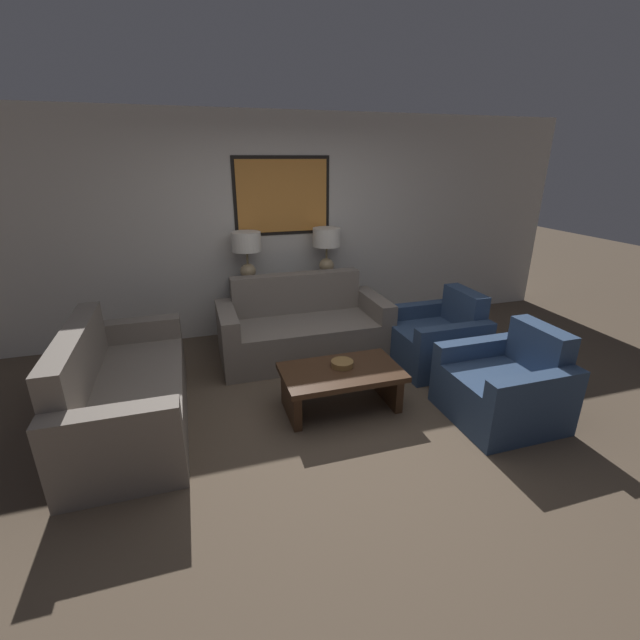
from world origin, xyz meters
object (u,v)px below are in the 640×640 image
object	(u,v)px
couch_by_side	(124,394)
armchair_near_camera	(504,387)
console_table	(289,306)
table_lamp_left	(247,248)
armchair_near_back_wall	(437,340)
table_lamp_right	(327,244)
couch_by_back_wall	(303,330)
decorative_bowl	(342,364)
coffee_table	(341,380)

from	to	relation	value
couch_by_side	armchair_near_camera	world-z (taller)	couch_by_side
console_table	table_lamp_left	world-z (taller)	table_lamp_left
couch_by_side	armchair_near_back_wall	distance (m)	3.12
table_lamp_right	couch_by_back_wall	bearing A→B (deg)	-126.11
console_table	couch_by_back_wall	size ratio (longest dim) A/B	0.77
table_lamp_right	armchair_near_camera	world-z (taller)	table_lamp_right
decorative_bowl	table_lamp_right	bearing A→B (deg)	76.47
couch_by_back_wall	decorative_bowl	distance (m)	1.13
table_lamp_right	decorative_bowl	world-z (taller)	table_lamp_right
armchair_near_camera	couch_by_back_wall	bearing A→B (deg)	127.58
couch_by_back_wall	couch_by_side	distance (m)	2.00
table_lamp_right	armchair_near_camera	distance (m)	2.68
couch_by_side	coffee_table	world-z (taller)	couch_by_side
table_lamp_right	couch_by_side	xyz separation A→B (m)	(-2.28, -1.58, -0.84)
armchair_near_back_wall	armchair_near_camera	world-z (taller)	same
decorative_bowl	armchair_near_back_wall	bearing A→B (deg)	20.68
decorative_bowl	armchair_near_back_wall	size ratio (longest dim) A/B	0.23
table_lamp_right	couch_by_back_wall	size ratio (longest dim) A/B	0.32
couch_by_side	armchair_near_back_wall	xyz separation A→B (m)	(3.11, 0.26, -0.02)
decorative_bowl	armchair_near_camera	world-z (taller)	armchair_near_camera
couch_by_side	armchair_near_camera	bearing A→B (deg)	-14.73
armchair_near_camera	console_table	bearing A→B (deg)	118.93
console_table	armchair_near_camera	xyz separation A→B (m)	(1.33, -2.40, -0.09)
couch_by_side	armchair_near_camera	xyz separation A→B (m)	(3.11, -0.82, -0.02)
armchair_near_back_wall	armchair_near_camera	distance (m)	1.08
table_lamp_left	couch_by_side	bearing A→B (deg)	-129.14
coffee_table	decorative_bowl	world-z (taller)	decorative_bowl
coffee_table	armchair_near_camera	bearing A→B (deg)	-22.54
couch_by_side	armchair_near_back_wall	bearing A→B (deg)	4.77
couch_by_back_wall	table_lamp_left	bearing A→B (deg)	126.11
coffee_table	decorative_bowl	bearing A→B (deg)	63.99
couch_by_back_wall	armchair_near_camera	bearing A→B (deg)	-52.42
table_lamp_left	table_lamp_right	xyz separation A→B (m)	(0.99, 0.00, 0.00)
couch_by_back_wall	armchair_near_camera	world-z (taller)	couch_by_back_wall
decorative_bowl	armchair_near_camera	size ratio (longest dim) A/B	0.23
table_lamp_right	armchair_near_camera	size ratio (longest dim) A/B	0.68
coffee_table	decorative_bowl	xyz separation A→B (m)	(0.03, 0.06, 0.13)
coffee_table	armchair_near_camera	distance (m)	1.41
couch_by_back_wall	coffee_table	distance (m)	1.19
console_table	coffee_table	size ratio (longest dim) A/B	1.35
coffee_table	table_lamp_left	bearing A→B (deg)	105.70
couch_by_side	decorative_bowl	xyz separation A→B (m)	(1.84, -0.22, 0.11)
table_lamp_left	table_lamp_right	size ratio (longest dim) A/B	1.00
couch_by_back_wall	couch_by_side	bearing A→B (deg)	-153.02
couch_by_side	table_lamp_right	bearing A→B (deg)	34.84
armchair_near_back_wall	couch_by_side	bearing A→B (deg)	-175.23
table_lamp_right	coffee_table	size ratio (longest dim) A/B	0.56
table_lamp_left	armchair_near_camera	xyz separation A→B (m)	(1.82, -2.40, -0.85)
armchair_near_back_wall	console_table	bearing A→B (deg)	135.06
couch_by_side	coffee_table	distance (m)	1.84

